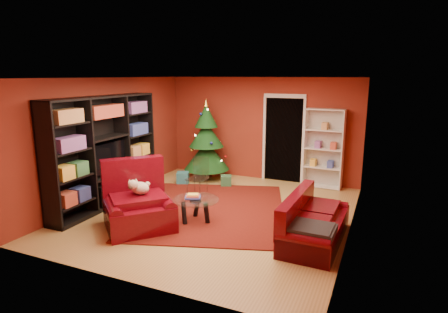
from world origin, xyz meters
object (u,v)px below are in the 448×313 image
at_px(rug, 210,209).
at_px(gift_box_green, 226,181).
at_px(media_unit, 105,152).
at_px(sofa, 316,218).
at_px(white_bookshelf, 324,149).
at_px(coffee_table, 196,210).
at_px(christmas_tree, 206,140).
at_px(acrylic_chair, 197,179).
at_px(armchair, 138,202).
at_px(gift_box_red, 213,172).
at_px(gift_box_teal, 183,178).
at_px(dog, 140,188).

xyz_separation_m(rug, gift_box_green, (-0.36, 1.66, 0.12)).
distance_m(media_unit, sofa, 4.36).
bearing_deg(rug, white_bookshelf, 54.27).
height_order(sofa, coffee_table, sofa).
distance_m(christmas_tree, acrylic_chair, 1.56).
bearing_deg(acrylic_chair, gift_box_green, 75.05).
height_order(armchair, sofa, armchair).
height_order(rug, gift_box_red, gift_box_red).
height_order(rug, christmas_tree, christmas_tree).
bearing_deg(gift_box_red, media_unit, -109.57).
xyz_separation_m(rug, gift_box_teal, (-1.43, 1.42, 0.13)).
distance_m(dog, acrylic_chair, 1.97).
bearing_deg(media_unit, coffee_table, -4.16).
bearing_deg(dog, media_unit, 105.41).
bearing_deg(armchair, media_unit, 103.14).
bearing_deg(sofa, gift_box_teal, 62.86).
bearing_deg(armchair, white_bookshelf, 8.80).
height_order(dog, sofa, dog).
bearing_deg(christmas_tree, armchair, -84.26).
relative_size(media_unit, armchair, 2.40).
bearing_deg(media_unit, christmas_tree, 67.77).
relative_size(gift_box_teal, gift_box_green, 1.12).
distance_m(white_bookshelf, sofa, 3.15).
bearing_deg(media_unit, gift_box_red, 69.43).
distance_m(sofa, coffee_table, 2.16).
bearing_deg(media_unit, dog, -28.23).
bearing_deg(sofa, gift_box_green, 50.44).
relative_size(gift_box_red, white_bookshelf, 0.11).
distance_m(gift_box_red, sofa, 4.41).
bearing_deg(gift_box_teal, rug, -44.68).
height_order(rug, coffee_table, coffee_table).
bearing_deg(white_bookshelf, gift_box_red, -174.83).
xyz_separation_m(gift_box_green, dog, (-0.39, -2.89, 0.58)).
xyz_separation_m(rug, armchair, (-0.75, -1.30, 0.47)).
bearing_deg(rug, acrylic_chair, 132.82).
xyz_separation_m(armchair, dog, (-0.00, 0.07, 0.23)).
distance_m(sofa, acrylic_chair, 3.13).
distance_m(gift_box_teal, acrylic_chair, 1.08).
distance_m(gift_box_red, armchair, 3.71).
relative_size(christmas_tree, gift_box_teal, 7.23).
height_order(rug, white_bookshelf, white_bookshelf).
relative_size(media_unit, gift_box_red, 13.20).
xyz_separation_m(dog, coffee_table, (0.79, 0.58, -0.49)).
bearing_deg(gift_box_teal, media_unit, -108.96).
distance_m(media_unit, gift_box_green, 2.98).
bearing_deg(gift_box_red, coffee_table, -70.01).
height_order(gift_box_red, dog, dog).
xyz_separation_m(rug, white_bookshelf, (1.79, 2.49, 0.93)).
bearing_deg(white_bookshelf, coffee_table, -116.28).
bearing_deg(acrylic_chair, white_bookshelf, 38.39).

